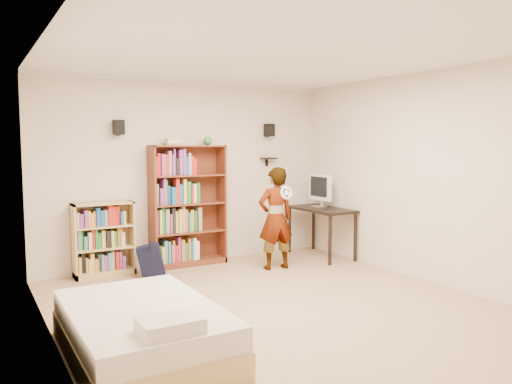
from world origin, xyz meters
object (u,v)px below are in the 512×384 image
Objects in this scene: low_bookshelf at (104,239)px; daybed at (142,325)px; computer_desk at (321,232)px; person at (276,218)px; tall_bookshelf at (188,206)px.

low_bookshelf reaches higher than daybed.
person reaches higher than computer_desk.
tall_bookshelf reaches higher than computer_desk.
person is (0.98, -0.84, -0.15)m from tall_bookshelf.
person is (2.55, 1.93, 0.46)m from daybed.
daybed is at bearing -119.54° from tall_bookshelf.
tall_bookshelf is at bearing 165.15° from computer_desk.
tall_bookshelf is at bearing 60.46° from daybed.
tall_bookshelf is 1.77× the size of low_bookshelf.
tall_bookshelf is 1.21× the size of person.
person is (2.20, -0.85, 0.23)m from low_bookshelf.
tall_bookshelf is at bearing -0.61° from low_bookshelf.
low_bookshelf is at bearing -14.47° from person.
tall_bookshelf is 1.28m from low_bookshelf.
low_bookshelf is 2.81m from daybed.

